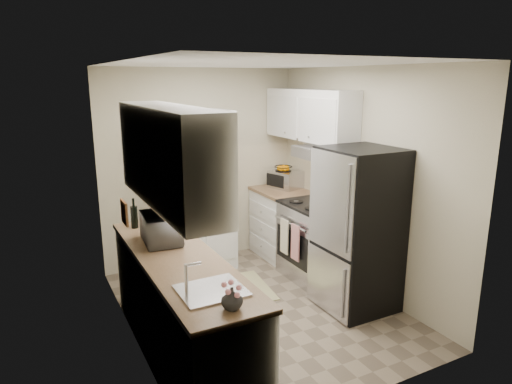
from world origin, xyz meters
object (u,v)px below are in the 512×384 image
(microwave, at_px, (161,228))
(electric_range, at_px, (315,240))
(pantry_cabinet, at_px, (195,192))
(refrigerator, at_px, (358,230))
(wine_bottle, at_px, (134,214))
(toaster_oven, at_px, (286,179))

(microwave, bearing_deg, electric_range, -73.73)
(pantry_cabinet, distance_m, electric_range, 1.58)
(refrigerator, bearing_deg, pantry_cabinet, 123.46)
(refrigerator, height_order, wine_bottle, refrigerator)
(pantry_cabinet, xyz_separation_m, electric_range, (1.17, -0.93, -0.52))
(microwave, bearing_deg, toaster_oven, -53.49)
(wine_bottle, bearing_deg, toaster_oven, 19.23)
(toaster_oven, bearing_deg, pantry_cabinet, 162.00)
(refrigerator, distance_m, wine_bottle, 2.28)
(refrigerator, bearing_deg, toaster_oven, 84.94)
(pantry_cabinet, height_order, refrigerator, pantry_cabinet)
(refrigerator, relative_size, microwave, 3.61)
(electric_range, distance_m, microwave, 2.10)
(electric_range, relative_size, toaster_oven, 2.81)
(microwave, height_order, toaster_oven, microwave)
(toaster_oven, bearing_deg, refrigerator, -111.70)
(electric_range, relative_size, wine_bottle, 4.09)
(pantry_cabinet, xyz_separation_m, wine_bottle, (-0.93, -0.81, 0.06))
(refrigerator, distance_m, toaster_oven, 1.71)
(refrigerator, height_order, microwave, refrigerator)
(wine_bottle, xyz_separation_m, toaster_oven, (2.22, 0.78, -0.02))
(wine_bottle, bearing_deg, pantry_cabinet, 40.84)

